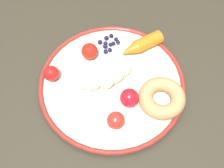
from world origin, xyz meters
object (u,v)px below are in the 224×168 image
tomato_far (90,51)px  tomato_extra (51,74)px  tomato_mid (116,120)px  tomato_near (129,98)px  donut (162,98)px  blueberry_pile (108,43)px  plate (112,85)px  banana (104,81)px  carrot_orange (141,45)px  dining_table (109,93)px

tomato_far → tomato_extra: tomato_far is taller
tomato_extra → tomato_mid: bearing=145.5°
tomato_near → tomato_mid: tomato_near is taller
donut → blueberry_pile: bearing=-49.0°
plate → banana: size_ratio=2.40×
carrot_orange → tomato_extra: tomato_extra is taller
plate → carrot_orange: bearing=-121.2°
tomato_mid → tomato_far: size_ratio=0.97×
donut → dining_table: bearing=-31.3°
tomato_extra → tomato_far: bearing=-140.0°
banana → tomato_extra: tomato_extra is taller
tomato_near → tomato_mid: bearing=64.4°
dining_table → plate: 0.12m
dining_table → tomato_extra: 0.19m
blueberry_pile → tomato_mid: 0.22m
tomato_mid → tomato_extra: tomato_mid is taller
donut → tomato_far: 0.21m
dining_table → tomato_far: (0.05, -0.04, 0.14)m
tomato_near → tomato_mid: 0.06m
dining_table → tomato_mid: 0.20m
banana → tomato_extra: 0.13m
blueberry_pile → tomato_extra: tomato_extra is taller
banana → tomato_near: bearing=143.3°
plate → tomato_near: 0.07m
tomato_near → tomato_extra: tomato_near is taller
dining_table → tomato_far: 0.15m
carrot_orange → tomato_extra: size_ratio=2.99×
dining_table → tomato_near: 0.17m
tomato_extra → banana: bearing=176.5°
dining_table → banana: size_ratio=6.44×
plate → tomato_near: tomato_near is taller
carrot_orange → tomato_mid: tomato_mid is taller
carrot_orange → plate: bearing=58.8°
dining_table → donut: (-0.13, 0.08, 0.13)m
blueberry_pile → tomato_mid: bearing=98.6°
donut → tomato_far: (0.18, -0.11, 0.00)m
dining_table → tomato_mid: tomato_mid is taller
banana → carrot_orange: size_ratio=1.29×
dining_table → carrot_orange: 0.17m
banana → tomato_far: (0.04, -0.08, 0.01)m
banana → tomato_near: tomato_near is taller
tomato_mid → tomato_far: (0.08, -0.18, 0.00)m
dining_table → tomato_near: bearing=122.6°
donut → banana: bearing=-15.7°
banana → tomato_near: 0.08m
tomato_near → plate: bearing=-47.1°
carrot_orange → donut: (-0.05, 0.15, -0.00)m
dining_table → blueberry_pile: blueberry_pile is taller
plate → tomato_mid: size_ratio=8.86×
donut → tomato_far: tomato_far is taller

